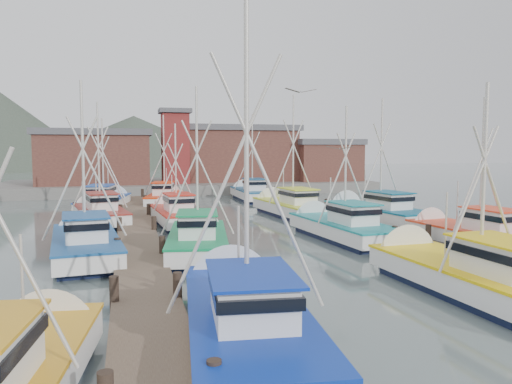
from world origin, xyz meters
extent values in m
plane|color=#4C5B5A|center=(0.00, 0.00, 0.00)|extent=(260.00, 260.00, 0.00)
cube|color=#4F3C30|center=(-7.00, 4.00, 0.20)|extent=(2.20, 46.00, 0.40)
cylinder|color=black|center=(-8.00, -9.00, 0.45)|extent=(0.30, 0.30, 1.50)
cylinder|color=black|center=(-8.00, -2.00, 0.45)|extent=(0.30, 0.30, 1.50)
cylinder|color=black|center=(-8.00, 5.00, 0.45)|extent=(0.30, 0.30, 1.50)
cylinder|color=black|center=(-8.00, 12.00, 0.45)|extent=(0.30, 0.30, 1.50)
cylinder|color=black|center=(-8.00, 19.00, 0.45)|extent=(0.30, 0.30, 1.50)
cylinder|color=black|center=(-8.00, 26.00, 0.45)|extent=(0.30, 0.30, 1.50)
cylinder|color=black|center=(-6.00, -9.00, 0.45)|extent=(0.30, 0.30, 1.50)
cylinder|color=black|center=(-6.00, -2.00, 0.45)|extent=(0.30, 0.30, 1.50)
cylinder|color=black|center=(-6.00, 5.00, 0.45)|extent=(0.30, 0.30, 1.50)
cylinder|color=black|center=(-6.00, 12.00, 0.45)|extent=(0.30, 0.30, 1.50)
cylinder|color=black|center=(-6.00, 19.00, 0.45)|extent=(0.30, 0.30, 1.50)
cylinder|color=black|center=(-6.00, 26.00, 0.45)|extent=(0.30, 0.30, 1.50)
cube|color=#4F3C30|center=(7.00, 4.00, 0.20)|extent=(2.20, 46.00, 0.40)
cylinder|color=black|center=(6.00, -9.00, 0.45)|extent=(0.30, 0.30, 1.50)
cylinder|color=black|center=(6.00, -2.00, 0.45)|extent=(0.30, 0.30, 1.50)
cylinder|color=black|center=(6.00, 5.00, 0.45)|extent=(0.30, 0.30, 1.50)
cylinder|color=black|center=(6.00, 12.00, 0.45)|extent=(0.30, 0.30, 1.50)
cylinder|color=black|center=(6.00, 19.00, 0.45)|extent=(0.30, 0.30, 1.50)
cylinder|color=black|center=(6.00, 26.00, 0.45)|extent=(0.30, 0.30, 1.50)
cylinder|color=black|center=(8.00, -2.00, 0.45)|extent=(0.30, 0.30, 1.50)
cylinder|color=black|center=(8.00, 5.00, 0.45)|extent=(0.30, 0.30, 1.50)
cylinder|color=black|center=(8.00, 12.00, 0.45)|extent=(0.30, 0.30, 1.50)
cylinder|color=black|center=(8.00, 19.00, 0.45)|extent=(0.30, 0.30, 1.50)
cylinder|color=black|center=(8.00, 26.00, 0.45)|extent=(0.30, 0.30, 1.50)
cube|color=gray|center=(0.00, 37.00, 0.60)|extent=(44.00, 16.00, 1.20)
cube|color=brown|center=(-11.00, 35.00, 3.95)|extent=(12.00, 8.00, 5.50)
cube|color=#515156|center=(-11.00, 35.00, 7.05)|extent=(12.72, 8.48, 0.70)
cube|color=brown|center=(6.00, 37.00, 4.30)|extent=(14.00, 9.00, 6.20)
cube|color=#515156|center=(6.00, 37.00, 7.75)|extent=(14.84, 9.54, 0.70)
cube|color=brown|center=(17.00, 34.00, 3.45)|extent=(8.00, 6.00, 4.50)
cube|color=#515156|center=(17.00, 34.00, 6.05)|extent=(8.48, 6.36, 0.70)
cube|color=maroon|center=(-2.00, 33.00, 5.20)|extent=(3.00, 3.00, 8.00)
cube|color=#515156|center=(-2.00, 33.00, 9.45)|extent=(3.60, 3.60, 0.50)
cone|color=#495546|center=(-5.00, 130.00, 0.00)|extent=(140.00, 140.00, 30.00)
cone|color=#495546|center=(35.00, 120.00, 0.00)|extent=(90.00, 90.00, 24.00)
cube|color=#101836|center=(-4.56, -12.60, 0.05)|extent=(3.40, 8.19, 0.70)
cube|color=white|center=(-4.56, -12.60, 0.70)|extent=(3.87, 9.31, 0.80)
cube|color=#0B2EA5|center=(-4.56, -12.60, 1.08)|extent=(3.96, 9.40, 0.10)
cone|color=white|center=(-4.09, -8.10, 0.55)|extent=(2.93, 1.39, 2.83)
cube|color=white|center=(-4.67, -13.68, 1.65)|extent=(2.10, 2.89, 1.10)
cube|color=black|center=(-4.67, -13.68, 1.88)|extent=(2.24, 3.17, 0.28)
cube|color=#0B2EA5|center=(-4.67, -13.68, 2.24)|extent=(2.38, 3.36, 0.07)
cylinder|color=beige|center=(-4.58, -12.78, 5.32)|extent=(0.14, 0.14, 8.44)
cylinder|color=beige|center=(-5.15, -12.72, 4.33)|extent=(3.00, 0.40, 6.59)
cylinder|color=beige|center=(-4.00, -12.84, 4.33)|extent=(3.00, 0.40, 6.59)
cylinder|color=beige|center=(-4.39, -10.98, 2.30)|extent=(0.08, 0.08, 2.53)
cube|color=#101836|center=(4.28, -10.46, 0.05)|extent=(3.09, 8.28, 0.70)
cube|color=white|center=(4.28, -10.46, 0.70)|extent=(3.51, 9.41, 0.80)
cube|color=yellow|center=(4.28, -10.46, 1.08)|extent=(3.61, 9.51, 0.10)
cone|color=white|center=(4.03, -5.83, 0.55)|extent=(2.95, 1.26, 2.89)
cube|color=white|center=(4.34, -11.57, 1.65)|extent=(2.02, 2.88, 1.10)
cube|color=black|center=(4.34, -11.57, 1.88)|extent=(2.15, 3.16, 0.28)
cube|color=yellow|center=(4.34, -11.57, 2.24)|extent=(2.28, 3.35, 0.07)
cylinder|color=beige|center=(4.29, -10.64, 4.28)|extent=(0.14, 0.14, 6.35)
cylinder|color=beige|center=(3.70, -10.67, 3.53)|extent=(2.29, 0.22, 4.97)
cylinder|color=beige|center=(4.88, -10.61, 3.53)|extent=(2.29, 0.22, 4.97)
cylinder|color=beige|center=(4.19, -8.79, 2.30)|extent=(0.08, 0.08, 2.58)
cube|color=gold|center=(-9.93, -15.04, 1.08)|extent=(3.45, 7.77, 0.10)
cone|color=white|center=(-9.45, -11.36, 0.55)|extent=(2.44, 1.40, 2.32)
cylinder|color=beige|center=(-9.45, -15.25, 3.16)|extent=(1.94, 0.34, 4.23)
cylinder|color=beige|center=(-9.76, -13.71, 2.30)|extent=(0.07, 0.07, 2.23)
cube|color=#101836|center=(-4.21, -0.99, 0.05)|extent=(3.42, 7.49, 0.70)
cube|color=white|center=(-4.21, -0.99, 0.70)|extent=(3.89, 8.51, 0.80)
cube|color=#0C8D4E|center=(-4.21, -0.99, 1.08)|extent=(3.98, 8.60, 0.10)
cone|color=white|center=(-3.58, 3.06, 0.55)|extent=(2.70, 1.48, 2.56)
cube|color=white|center=(-4.36, -1.96, 1.65)|extent=(2.01, 2.68, 1.10)
cube|color=black|center=(-4.36, -1.96, 1.88)|extent=(2.15, 2.94, 0.28)
cube|color=#0C8D4E|center=(-4.36, -1.96, 2.24)|extent=(2.28, 3.12, 0.07)
cylinder|color=beige|center=(-4.23, -1.15, 4.65)|extent=(0.13, 0.13, 7.10)
cylinder|color=beige|center=(-4.75, -1.07, 3.82)|extent=(2.52, 0.47, 5.55)
cylinder|color=beige|center=(-3.71, -1.23, 3.82)|extent=(2.52, 0.47, 5.55)
cylinder|color=beige|center=(-3.98, 0.47, 2.30)|extent=(0.08, 0.08, 2.29)
cube|color=#101836|center=(4.41, 0.93, 0.05)|extent=(3.17, 7.83, 0.70)
cube|color=white|center=(4.41, 0.93, 0.70)|extent=(3.60, 8.90, 0.80)
cube|color=teal|center=(4.41, 0.93, 1.08)|extent=(3.69, 9.00, 0.10)
cone|color=white|center=(4.02, 5.25, 0.55)|extent=(2.80, 1.34, 2.71)
cube|color=white|center=(4.50, -0.11, 1.65)|extent=(1.98, 2.75, 1.10)
cube|color=black|center=(4.50, -0.11, 1.88)|extent=(2.12, 3.02, 0.28)
cube|color=teal|center=(4.50, -0.11, 2.24)|extent=(2.25, 3.21, 0.07)
cylinder|color=beige|center=(4.42, 0.75, 4.35)|extent=(0.13, 0.13, 6.51)
cylinder|color=beige|center=(3.87, 0.70, 3.59)|extent=(2.33, 0.30, 5.09)
cylinder|color=beige|center=(4.98, 0.80, 3.59)|extent=(2.33, 0.30, 5.09)
cylinder|color=beige|center=(4.27, 2.48, 2.30)|extent=(0.08, 0.08, 2.42)
cube|color=#101836|center=(-9.49, -0.58, 0.05)|extent=(3.32, 7.88, 0.70)
cube|color=white|center=(-9.49, -0.58, 0.70)|extent=(3.77, 8.95, 0.80)
cube|color=#175093|center=(-9.49, -0.58, 1.08)|extent=(3.87, 9.05, 0.10)
cone|color=white|center=(-9.97, 3.74, 0.55)|extent=(2.82, 1.39, 2.71)
cube|color=white|center=(-9.37, -1.61, 1.65)|extent=(2.03, 2.79, 1.10)
cube|color=black|center=(-9.37, -1.61, 1.88)|extent=(2.17, 3.06, 0.28)
cube|color=#175093|center=(-9.37, -1.61, 2.24)|extent=(2.30, 3.24, 0.07)
cylinder|color=beige|center=(-9.47, -0.75, 4.73)|extent=(0.14, 0.14, 7.26)
cylinder|color=beige|center=(-10.06, -0.82, 3.88)|extent=(2.59, 0.39, 5.67)
cylinder|color=beige|center=(-8.87, -0.68, 3.88)|extent=(2.59, 0.39, 5.67)
cylinder|color=beige|center=(-9.66, 0.98, 2.30)|extent=(0.08, 0.08, 2.61)
cube|color=#101836|center=(9.98, -3.33, 0.05)|extent=(3.13, 7.34, 0.70)
cube|color=white|center=(9.98, -3.33, 0.70)|extent=(3.56, 8.34, 0.80)
cube|color=#EE3B19|center=(9.98, -3.33, 1.08)|extent=(3.65, 8.43, 0.10)
cone|color=white|center=(9.52, 0.69, 0.55)|extent=(2.66, 1.38, 2.56)
cube|color=white|center=(10.09, -4.29, 1.65)|extent=(1.92, 2.60, 1.10)
cube|color=black|center=(10.09, -4.29, 1.88)|extent=(2.05, 2.85, 0.28)
cube|color=#EE3B19|center=(10.09, -4.29, 2.24)|extent=(2.17, 3.02, 0.07)
cylinder|color=beige|center=(10.00, -3.49, 4.45)|extent=(0.13, 0.13, 6.71)
cylinder|color=beige|center=(9.46, -3.55, 3.67)|extent=(2.40, 0.36, 5.25)
cylinder|color=beige|center=(10.54, -3.43, 3.67)|extent=(2.40, 0.36, 5.25)
cylinder|color=beige|center=(9.81, -1.88, 2.30)|extent=(0.08, 0.08, 2.37)
cube|color=#101836|center=(-4.32, 8.87, 0.05)|extent=(2.84, 7.07, 0.70)
cube|color=white|center=(-4.32, 8.87, 0.70)|extent=(3.23, 8.03, 0.80)
cube|color=red|center=(-4.32, 8.87, 1.08)|extent=(3.31, 8.11, 0.10)
cone|color=white|center=(-4.67, 12.77, 0.55)|extent=(2.54, 1.31, 2.45)
cube|color=white|center=(-4.24, 7.93, 1.65)|extent=(1.78, 2.48, 1.10)
cube|color=black|center=(-4.24, 7.93, 1.88)|extent=(1.90, 2.72, 0.28)
cube|color=red|center=(-4.24, 7.93, 2.24)|extent=(2.02, 2.89, 0.07)
cylinder|color=beige|center=(-4.31, 8.71, 4.00)|extent=(0.12, 0.12, 5.79)
cylinder|color=beige|center=(-4.81, 8.67, 3.32)|extent=(2.08, 0.26, 4.53)
cylinder|color=beige|center=(-3.81, 8.76, 3.32)|extent=(2.08, 0.26, 4.53)
cylinder|color=beige|center=(-4.45, 10.27, 2.30)|extent=(0.07, 0.07, 2.19)
cube|color=#101836|center=(4.79, 11.17, 0.05)|extent=(3.46, 8.33, 0.70)
cube|color=white|center=(4.79, 11.17, 0.70)|extent=(3.93, 9.46, 0.80)
cube|color=#CDDC29|center=(4.79, 11.17, 1.08)|extent=(4.03, 9.56, 0.10)
cone|color=white|center=(4.32, 15.74, 0.55)|extent=(2.97, 1.39, 2.88)
cube|color=white|center=(4.91, 10.07, 1.65)|extent=(2.13, 2.94, 1.10)
cube|color=black|center=(4.91, 10.07, 1.88)|extent=(2.28, 3.22, 0.28)
cube|color=#CDDC29|center=(4.91, 10.07, 2.24)|extent=(2.42, 3.42, 0.07)
cylinder|color=beige|center=(4.81, 10.99, 5.19)|extent=(0.14, 0.14, 8.17)
cylinder|color=beige|center=(4.23, 10.92, 4.23)|extent=(2.91, 0.40, 6.38)
cylinder|color=beige|center=(5.40, 11.05, 4.23)|extent=(2.91, 0.40, 6.38)
cylinder|color=beige|center=(4.62, 12.82, 2.30)|extent=(0.08, 0.08, 2.57)
cube|color=#101836|center=(-9.39, 11.04, 0.05)|extent=(3.80, 7.84, 0.70)
cube|color=white|center=(-9.39, 11.04, 0.70)|extent=(4.32, 8.91, 0.80)
cube|color=maroon|center=(-9.39, 11.04, 1.08)|extent=(4.41, 9.01, 0.10)
cone|color=white|center=(-10.19, 15.23, 0.55)|extent=(2.82, 1.58, 2.66)
cube|color=white|center=(-9.20, 10.03, 1.65)|extent=(2.17, 2.84, 1.10)
cube|color=black|center=(-9.20, 10.03, 1.88)|extent=(2.32, 3.11, 0.28)
cube|color=maroon|center=(-9.20, 10.03, 2.24)|extent=(2.46, 3.30, 0.07)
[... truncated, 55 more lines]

